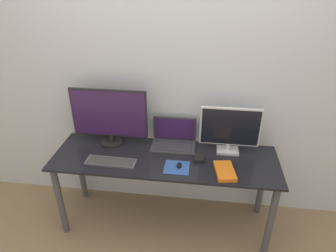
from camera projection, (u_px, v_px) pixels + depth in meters
name	position (u px, v px, depth m)	size (l,w,h in m)	color
ground_plane	(161.00, 246.00, 2.53)	(12.00, 12.00, 0.00)	#8C7051
wall_back	(170.00, 80.00, 2.48)	(7.00, 0.05, 2.50)	silver
desk	(165.00, 169.00, 2.50)	(1.83, 0.57, 0.71)	black
monitor_left	(109.00, 116.00, 2.50)	(0.64, 0.18, 0.51)	black
monitor_right	(230.00, 129.00, 2.41)	(0.48, 0.13, 0.40)	silver
laptop	(174.00, 139.00, 2.58)	(0.37, 0.23, 0.23)	#333338
keyboard	(111.00, 162.00, 2.37)	(0.41, 0.14, 0.02)	#4C4C51
mousepad	(177.00, 167.00, 2.32)	(0.19, 0.18, 0.00)	#2D519E
mouse	(179.00, 165.00, 2.31)	(0.04, 0.06, 0.03)	black
book	(225.00, 171.00, 2.26)	(0.17, 0.25, 0.03)	orange
power_brick	(199.00, 159.00, 2.40)	(0.08, 0.09, 0.03)	black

